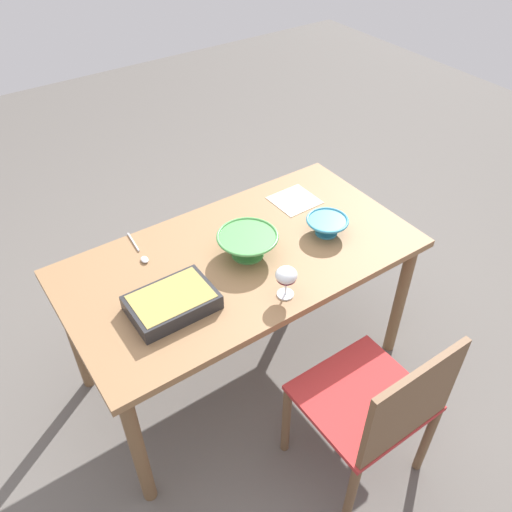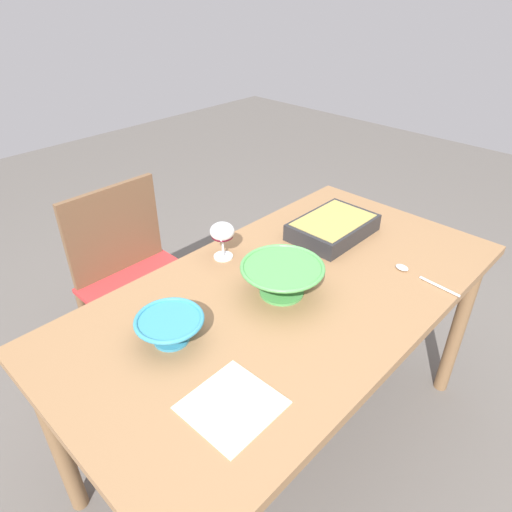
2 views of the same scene
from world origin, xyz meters
The scene contains 9 objects.
ground_plane centered at (0.00, 0.00, 0.00)m, with size 8.00×8.00×0.00m, color #5B5651.
dining_table centered at (0.00, 0.00, 0.64)m, with size 1.47×0.78×0.72m.
chair centered at (-0.10, 0.75, 0.47)m, with size 0.45×0.42×0.83m.
wine_glass centered at (-0.01, 0.29, 0.81)m, with size 0.08×0.08×0.13m.
casserole_dish centered at (0.37, 0.11, 0.76)m, with size 0.31×0.21×0.06m.
mixing_bowl centered at (-0.39, 0.09, 0.76)m, with size 0.18×0.18×0.08m.
small_bowl centered at (-0.03, 0.01, 0.78)m, with size 0.25×0.25×0.10m.
serving_spoon centered at (0.34, -0.24, 0.73)m, with size 0.04×0.23×0.01m.
napkin centered at (-0.43, -0.19, 0.72)m, with size 0.20×0.19×0.00m, color beige.
Camera 1 is at (0.89, 1.40, 2.14)m, focal length 37.04 mm.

